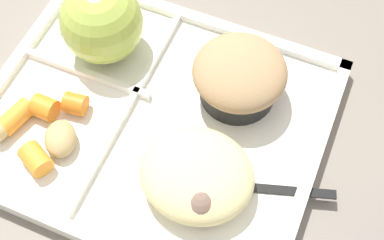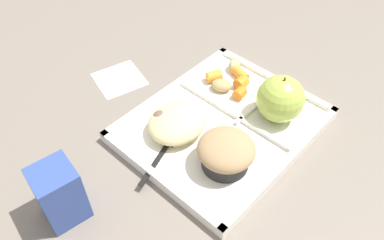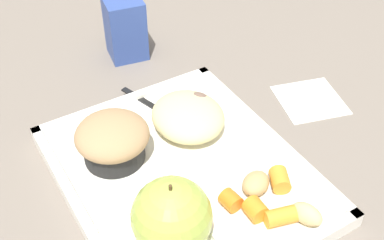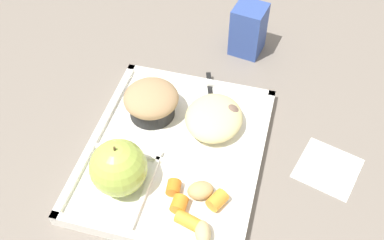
{
  "view_description": "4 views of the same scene",
  "coord_description": "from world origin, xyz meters",
  "px_view_note": "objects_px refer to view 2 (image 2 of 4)",
  "views": [
    {
      "loc": [
        0.14,
        -0.23,
        0.47
      ],
      "look_at": [
        0.04,
        0.0,
        0.03
      ],
      "focal_mm": 49.55,
      "sensor_mm": 36.0,
      "label": 1
    },
    {
      "loc": [
        0.39,
        0.28,
        0.53
      ],
      "look_at": [
        0.05,
        -0.03,
        0.04
      ],
      "focal_mm": 36.39,
      "sensor_mm": 36.0,
      "label": 2
    },
    {
      "loc": [
        -0.36,
        0.21,
        0.46
      ],
      "look_at": [
        0.04,
        -0.04,
        0.05
      ],
      "focal_mm": 46.16,
      "sensor_mm": 36.0,
      "label": 3
    },
    {
      "loc": [
        -0.43,
        -0.14,
        0.61
      ],
      "look_at": [
        0.03,
        -0.02,
        0.06
      ],
      "focal_mm": 43.15,
      "sensor_mm": 36.0,
      "label": 4
    }
  ],
  "objects_px": {
    "bran_muffin": "(226,152)",
    "milk_carton": "(60,194)",
    "lunch_tray": "(223,125)",
    "green_apple": "(280,99)",
    "plastic_fork": "(166,147)"
  },
  "relations": [
    {
      "from": "bran_muffin",
      "to": "milk_carton",
      "type": "height_order",
      "value": "milk_carton"
    },
    {
      "from": "lunch_tray",
      "to": "bran_muffin",
      "type": "xyz_separation_m",
      "value": [
        0.07,
        0.06,
        0.04
      ]
    },
    {
      "from": "milk_carton",
      "to": "green_apple",
      "type": "bearing_deg",
      "value": 171.58
    },
    {
      "from": "green_apple",
      "to": "bran_muffin",
      "type": "relative_size",
      "value": 0.98
    },
    {
      "from": "lunch_tray",
      "to": "bran_muffin",
      "type": "height_order",
      "value": "bran_muffin"
    },
    {
      "from": "bran_muffin",
      "to": "milk_carton",
      "type": "distance_m",
      "value": 0.26
    },
    {
      "from": "lunch_tray",
      "to": "milk_carton",
      "type": "distance_m",
      "value": 0.3
    },
    {
      "from": "bran_muffin",
      "to": "milk_carton",
      "type": "bearing_deg",
      "value": -28.92
    },
    {
      "from": "lunch_tray",
      "to": "plastic_fork",
      "type": "height_order",
      "value": "lunch_tray"
    },
    {
      "from": "lunch_tray",
      "to": "plastic_fork",
      "type": "relative_size",
      "value": 2.23
    },
    {
      "from": "green_apple",
      "to": "plastic_fork",
      "type": "xyz_separation_m",
      "value": [
        0.19,
        -0.1,
        -0.04
      ]
    },
    {
      "from": "lunch_tray",
      "to": "bran_muffin",
      "type": "bearing_deg",
      "value": 41.47
    },
    {
      "from": "green_apple",
      "to": "bran_muffin",
      "type": "bearing_deg",
      "value": -0.0
    },
    {
      "from": "plastic_fork",
      "to": "milk_carton",
      "type": "height_order",
      "value": "milk_carton"
    },
    {
      "from": "bran_muffin",
      "to": "plastic_fork",
      "type": "distance_m",
      "value": 0.11
    }
  ]
}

